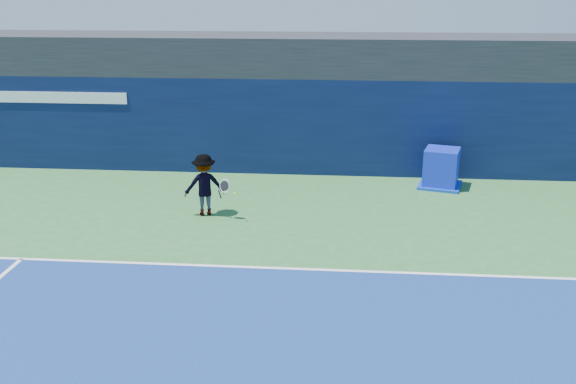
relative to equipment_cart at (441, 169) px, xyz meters
name	(u,v)px	position (x,y,z in m)	size (l,w,h in m)	color
ground	(220,342)	(-4.93, -9.16, -0.52)	(80.00, 80.00, 0.00)	#306B33
baseline	(246,267)	(-4.93, -6.16, -0.52)	(24.00, 0.10, 0.01)	white
stadium_band	(283,54)	(-4.93, 2.34, 3.08)	(36.00, 3.00, 1.20)	black
back_wall_assembly	(280,125)	(-4.93, 1.34, 0.98)	(36.00, 1.03, 3.00)	#091336
equipment_cart	(441,169)	(0.00, 0.00, 0.00)	(1.47, 1.47, 1.15)	#0C1DB4
tennis_player	(204,185)	(-6.48, -2.99, 0.29)	(1.33, 0.90, 1.63)	silver
tennis_ball	(235,193)	(-5.60, -3.47, 0.24)	(0.07, 0.07, 0.07)	#C0E819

